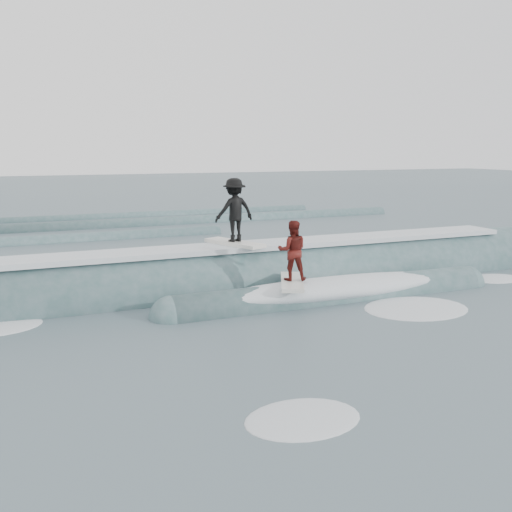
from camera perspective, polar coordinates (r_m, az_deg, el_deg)
name	(u,v)px	position (r m, az deg, el deg)	size (l,w,h in m)	color
ground	(294,318)	(13.70, 3.85, -6.21)	(160.00, 160.00, 0.00)	#3C5058
breaking_wave	(253,287)	(16.48, -0.30, -3.14)	(24.20, 3.98, 2.41)	#335555
surfer_black	(234,212)	(16.18, -2.18, 4.38)	(1.29, 2.06, 1.90)	silver
surfer_red	(292,255)	(14.61, 3.65, 0.12)	(1.34, 2.05, 1.65)	silver
whitewater	(354,317)	(13.98, 9.77, -6.00)	(16.24, 8.08, 0.10)	silver
far_swells	(128,227)	(30.07, -12.68, 2.83)	(34.15, 8.65, 0.80)	#335555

